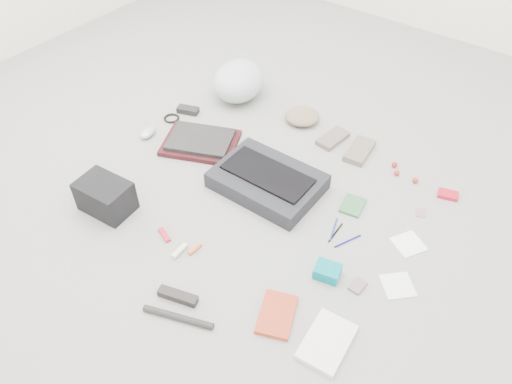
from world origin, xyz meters
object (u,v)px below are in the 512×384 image
Objects in this scene: laptop at (200,139)px; bike_helmet at (238,81)px; messenger_bag at (267,181)px; accordion_wallet at (327,271)px; camera_bag at (105,196)px; book_red at (277,315)px.

bike_helmet reaches higher than laptop.
messenger_bag reaches higher than accordion_wallet.
camera_bag is 0.91m from book_red.
laptop is 0.98m from accordion_wallet.
accordion_wallet is at bearing 10.48° from camera_bag.
messenger_bag is at bearing 107.17° from book_red.
book_red is at bearing -51.72° from messenger_bag.
messenger_bag is at bearing 42.58° from camera_bag.
bike_helmet is at bearing 137.63° from messenger_bag.
bike_helmet is 1.86× the size of book_red.
laptop is at bearing -93.51° from bike_helmet.
laptop is at bearing 173.23° from messenger_bag.
messenger_bag is at bearing -29.87° from laptop.
accordion_wallet is (0.48, -0.26, -0.01)m from messenger_bag.
bike_helmet is 1.30m from accordion_wallet.
bike_helmet is at bearing 130.05° from accordion_wallet.
accordion_wallet is at bearing -42.22° from laptop.
accordion_wallet is (1.05, -0.76, -0.08)m from bike_helmet.
laptop is at bearing 81.86° from camera_bag.
accordion_wallet is (0.05, 0.27, 0.01)m from book_red.
messenger_bag reaches higher than book_red.
camera_bag is 2.29× the size of accordion_wallet.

